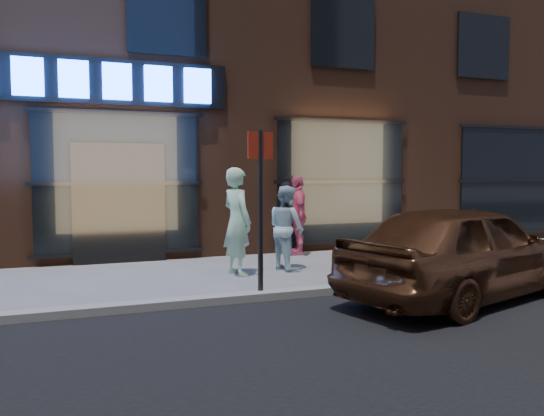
{
  "coord_description": "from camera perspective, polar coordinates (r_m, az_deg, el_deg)",
  "views": [
    {
      "loc": [
        -0.78,
        -7.06,
        1.85
      ],
      "look_at": [
        2.4,
        1.6,
        1.2
      ],
      "focal_mm": 35.0,
      "sensor_mm": 36.0,
      "label": 1
    }
  ],
  "objects": [
    {
      "name": "ground",
      "position": [
        7.34,
        -13.66,
        -10.67
      ],
      "size": [
        90.0,
        90.0,
        0.0
      ],
      "primitive_type": "plane",
      "color": "slate",
      "rests_on": "ground"
    },
    {
      "name": "man_bowtie",
      "position": [
        9.4,
        -3.78,
        -1.45
      ],
      "size": [
        0.64,
        0.8,
        1.91
      ],
      "primitive_type": "imported",
      "rotation": [
        0.0,
        0.0,
        1.86
      ],
      "color": "#C2FFDD",
      "rests_on": "ground"
    },
    {
      "name": "gold_sedan",
      "position": [
        8.1,
        19.9,
        -4.35
      ],
      "size": [
        4.43,
        2.78,
        1.41
      ],
      "primitive_type": "imported",
      "rotation": [
        0.0,
        0.0,
        1.86
      ],
      "color": "brown",
      "rests_on": "ground"
    },
    {
      "name": "sign_post",
      "position": [
        7.58,
        -1.26,
        1.13
      ],
      "size": [
        0.39,
        0.08,
        2.42
      ],
      "rotation": [
        0.0,
        0.0,
        0.12
      ],
      "color": "#262628",
      "rests_on": "ground"
    },
    {
      "name": "curb",
      "position": [
        7.33,
        -13.67,
        -10.22
      ],
      "size": [
        60.0,
        0.25,
        0.12
      ],
      "primitive_type": "cube",
      "color": "gray",
      "rests_on": "ground"
    },
    {
      "name": "man_cap",
      "position": [
        9.93,
        1.56,
        -2.1
      ],
      "size": [
        0.76,
        0.88,
        1.58
      ],
      "primitive_type": "imported",
      "rotation": [
        0.0,
        0.0,
        1.8
      ],
      "color": "white",
      "rests_on": "ground"
    },
    {
      "name": "storefront_building",
      "position": [
        15.43,
        -17.53,
        16.18
      ],
      "size": [
        30.2,
        8.28,
        10.3
      ],
      "color": "#54301E",
      "rests_on": "ground"
    },
    {
      "name": "passerby",
      "position": [
        11.73,
        2.73,
        -0.75
      ],
      "size": [
        0.66,
        1.1,
        1.75
      ],
      "primitive_type": "imported",
      "rotation": [
        0.0,
        0.0,
        -1.81
      ],
      "color": "#DA597B",
      "rests_on": "ground"
    }
  ]
}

